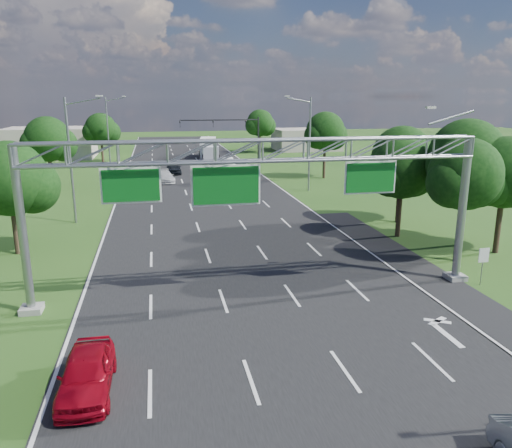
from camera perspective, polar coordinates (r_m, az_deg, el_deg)
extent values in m
plane|color=#204514|center=(43.30, -4.69, 0.90)|extent=(220.00, 220.00, 0.00)
cube|color=black|center=(43.30, -4.69, 0.90)|extent=(18.00, 180.00, 0.02)
cube|color=black|center=(31.52, 17.83, -4.94)|extent=(3.00, 30.00, 0.02)
cube|color=gray|center=(30.53, 21.80, -5.62)|extent=(1.00, 1.00, 0.30)
cylinder|color=gray|center=(29.51, 22.49, 1.43)|extent=(0.44, 0.44, 8.00)
cube|color=gray|center=(26.55, -24.26, -8.86)|extent=(1.00, 1.00, 0.30)
cylinder|color=gray|center=(25.37, -25.14, -0.81)|extent=(0.40, 0.40, 8.00)
cylinder|color=gray|center=(28.24, 21.40, 11.28)|extent=(2.54, 0.12, 0.79)
cube|color=beige|center=(27.60, 19.35, 12.45)|extent=(0.50, 0.22, 0.12)
cube|color=white|center=(24.19, -14.09, 4.31)|extent=(2.80, 0.05, 1.70)
cube|color=#0B5818|center=(24.13, -14.09, 4.28)|extent=(2.62, 0.05, 1.52)
cube|color=white|center=(24.41, -3.44, 4.44)|extent=(3.40, 0.05, 2.00)
cube|color=#0B5818|center=(24.35, -3.42, 4.42)|extent=(3.22, 0.05, 1.82)
cube|color=white|center=(26.47, 12.92, 5.21)|extent=(2.80, 0.05, 1.70)
cube|color=#0B5818|center=(26.41, 12.97, 5.19)|extent=(2.62, 0.05, 1.52)
cylinder|color=gray|center=(29.99, 24.43, -4.53)|extent=(0.06, 0.06, 2.00)
cube|color=white|center=(29.76, 24.60, -3.27)|extent=(0.60, 0.04, 0.80)
cylinder|color=black|center=(78.72, 0.26, 9.59)|extent=(0.24, 0.24, 7.00)
cylinder|color=black|center=(77.54, -4.17, 11.78)|extent=(12.00, 0.18, 0.18)
imported|color=black|center=(77.04, -8.68, 11.23)|extent=(0.18, 0.22, 1.10)
imported|color=black|center=(77.45, -4.91, 11.35)|extent=(0.18, 0.22, 1.10)
imported|color=black|center=(78.17, -1.20, 11.43)|extent=(0.18, 0.22, 1.10)
cylinder|color=gray|center=(42.68, -20.45, 6.67)|extent=(0.20, 0.20, 10.00)
cylinder|color=gray|center=(42.19, -19.23, 13.12)|extent=(2.78, 0.12, 0.60)
cube|color=beige|center=(42.04, -17.48, 13.80)|extent=(0.55, 0.22, 0.12)
cylinder|color=gray|center=(77.30, -16.57, 10.04)|extent=(0.20, 0.20, 10.00)
cylinder|color=gray|center=(77.03, -15.83, 13.58)|extent=(2.78, 0.12, 0.60)
cube|color=beige|center=(76.95, -14.86, 13.94)|extent=(0.55, 0.22, 0.12)
cylinder|color=gray|center=(54.58, 6.14, 8.98)|extent=(0.20, 0.20, 10.00)
cylinder|color=gray|center=(53.97, 4.92, 13.94)|extent=(2.78, 0.12, 0.60)
cube|color=beige|center=(53.62, 3.56, 14.39)|extent=(0.55, 0.22, 0.12)
cylinder|color=#2D2116|center=(33.50, 22.19, -0.85)|extent=(0.36, 0.36, 3.74)
sphere|color=black|center=(32.80, 22.79, 5.28)|extent=(4.40, 4.40, 4.40)
sphere|color=black|center=(33.83, 23.88, 4.47)|extent=(3.30, 3.30, 3.30)
sphere|color=black|center=(32.08, 21.54, 4.42)|extent=(3.08, 3.08, 3.08)
cylinder|color=#2D2116|center=(36.96, 22.30, 0.84)|extent=(0.36, 0.36, 4.18)
sphere|color=black|center=(36.30, 22.91, 7.13)|extent=(5.00, 5.00, 5.00)
sphere|color=black|center=(37.40, 24.08, 6.23)|extent=(3.75, 3.75, 3.75)
sphere|color=black|center=(35.49, 21.59, 6.30)|extent=(3.50, 3.50, 3.50)
cylinder|color=#2D2116|center=(38.06, 16.00, 1.05)|extent=(0.36, 0.36, 3.30)
sphere|color=black|center=(37.45, 16.36, 6.13)|extent=(4.40, 4.40, 4.40)
sphere|color=black|center=(38.39, 17.49, 5.41)|extent=(3.30, 3.30, 3.30)
sphere|color=black|center=(36.80, 15.16, 5.39)|extent=(3.08, 3.08, 3.08)
cylinder|color=#2D2116|center=(36.32, 25.94, -0.30)|extent=(0.36, 0.36, 3.52)
sphere|color=black|center=(35.67, 26.57, 5.30)|extent=(4.60, 4.60, 4.60)
sphere|color=black|center=(34.87, 25.44, 4.49)|extent=(3.22, 3.22, 3.22)
cylinder|color=#2D2116|center=(42.41, 15.98, 2.53)|extent=(0.36, 0.36, 3.52)
sphere|color=black|center=(41.84, 16.33, 7.47)|extent=(4.80, 4.80, 4.80)
sphere|color=black|center=(42.83, 17.46, 6.72)|extent=(3.60, 3.60, 3.60)
sphere|color=black|center=(41.15, 15.13, 6.77)|extent=(3.36, 3.36, 3.36)
cylinder|color=#2D2116|center=(36.09, -25.77, -0.73)|extent=(0.36, 0.36, 3.08)
sphere|color=black|center=(35.43, -26.37, 4.68)|extent=(4.80, 4.80, 4.80)
sphere|color=black|center=(35.62, -24.24, 3.97)|extent=(3.60, 3.60, 3.60)
cylinder|color=#2D2116|center=(58.51, -22.37, 5.25)|extent=(0.36, 0.36, 3.74)
sphere|color=black|center=(58.10, -22.73, 8.94)|extent=(4.80, 4.80, 4.80)
sphere|color=black|center=(58.32, -21.43, 8.48)|extent=(3.60, 3.60, 3.60)
sphere|color=black|center=(58.07, -23.79, 8.35)|extent=(3.36, 3.36, 3.36)
cylinder|color=#2D2116|center=(82.68, -17.16, 7.90)|extent=(0.36, 0.36, 3.30)
sphere|color=black|center=(82.39, -17.34, 10.37)|extent=(4.80, 4.80, 4.80)
sphere|color=black|center=(82.72, -16.44, 10.03)|extent=(3.60, 3.60, 3.60)
sphere|color=black|center=(82.24, -18.09, 9.97)|extent=(3.36, 3.36, 3.36)
cylinder|color=#2D2116|center=(63.86, 7.80, 6.97)|extent=(0.36, 0.36, 3.96)
sphere|color=black|center=(63.49, 7.92, 10.46)|extent=(4.80, 4.80, 4.80)
sphere|color=black|center=(64.31, 8.81, 9.94)|extent=(3.60, 3.60, 3.60)
sphere|color=black|center=(62.89, 7.05, 10.02)|extent=(3.36, 3.36, 3.36)
cylinder|color=#2D2116|center=(92.16, 0.47, 9.20)|extent=(0.36, 0.36, 3.52)
sphere|color=black|center=(91.90, 0.47, 11.49)|extent=(4.80, 4.80, 4.80)
sphere|color=black|center=(92.58, 1.16, 11.13)|extent=(3.60, 3.60, 3.60)
sphere|color=black|center=(91.42, -0.17, 11.17)|extent=(3.36, 3.36, 3.36)
cube|color=#A99B8D|center=(91.79, -22.38, 8.58)|extent=(14.00, 10.00, 5.00)
cube|color=#A99B8D|center=(98.49, 5.77, 9.60)|extent=(12.00, 9.00, 4.00)
imported|color=maroon|center=(18.99, -18.79, -15.80)|extent=(1.80, 4.38, 1.49)
imported|color=#BCBCBC|center=(61.35, -10.37, 5.35)|extent=(2.51, 4.90, 1.36)
imported|color=black|center=(68.10, -9.37, 6.36)|extent=(1.87, 4.63, 1.58)
imported|color=silver|center=(73.19, -3.25, 7.02)|extent=(1.69, 4.44, 1.45)
cube|color=white|center=(85.07, -5.49, 8.70)|extent=(3.36, 6.64, 3.18)
cube|color=silver|center=(80.73, -5.15, 7.99)|extent=(2.72, 2.63, 2.33)
cylinder|color=black|center=(80.89, -5.98, 7.53)|extent=(0.37, 1.06, 1.06)
cylinder|color=black|center=(81.14, -4.33, 7.58)|extent=(0.37, 1.06, 1.06)
cylinder|color=black|center=(87.18, -6.39, 8.01)|extent=(0.37, 1.06, 1.06)
cylinder|color=black|center=(87.41, -4.85, 8.06)|extent=(0.37, 1.06, 1.06)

